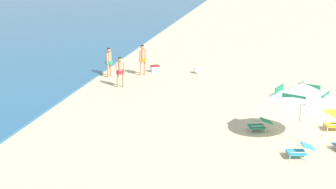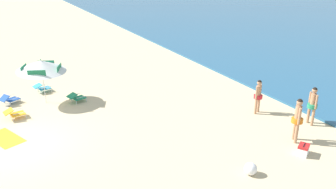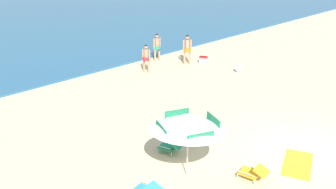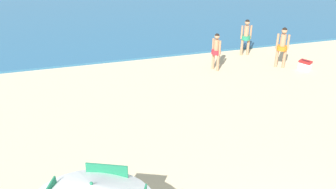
{
  "view_description": "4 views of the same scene",
  "coord_description": "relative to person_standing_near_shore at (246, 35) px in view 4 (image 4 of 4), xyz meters",
  "views": [
    {
      "loc": [
        -20.52,
        3.29,
        6.4
      ],
      "look_at": [
        -1.81,
        7.07,
        0.79
      ],
      "focal_mm": 48.53,
      "sensor_mm": 36.0,
      "label": 1
    },
    {
      "loc": [
        12.99,
        -0.04,
        6.59
      ],
      "look_at": [
        0.74,
        6.14,
        1.32
      ],
      "focal_mm": 36.51,
      "sensor_mm": 36.0,
      "label": 2
    },
    {
      "loc": [
        -11.64,
        -5.31,
        6.95
      ],
      "look_at": [
        -1.27,
        5.48,
        0.9
      ],
      "focal_mm": 40.76,
      "sensor_mm": 36.0,
      "label": 3
    },
    {
      "loc": [
        -4.14,
        -3.38,
        6.45
      ],
      "look_at": [
        -1.23,
        7.29,
        0.71
      ],
      "focal_mm": 39.75,
      "sensor_mm": 36.0,
      "label": 4
    }
  ],
  "objects": [
    {
      "name": "person_standing_beside",
      "position": [
        0.83,
        -1.77,
        0.05
      ],
      "size": [
        0.46,
        0.44,
        1.8
      ],
      "color": "tan",
      "rests_on": "ground"
    },
    {
      "name": "cooler_box",
      "position": [
        1.75,
        -2.28,
        -0.79
      ],
      "size": [
        0.56,
        0.6,
        0.43
      ],
      "color": "white",
      "rests_on": "ground"
    },
    {
      "name": "person_wading_in",
      "position": [
        -1.99,
        -1.28,
        -0.05
      ],
      "size": [
        0.4,
        0.45,
        1.63
      ],
      "color": "tan",
      "rests_on": "ground"
    },
    {
      "name": "person_standing_near_shore",
      "position": [
        0.0,
        0.0,
        0.0
      ],
      "size": [
        0.5,
        0.42,
        1.71
      ],
      "color": "tan",
      "rests_on": "ground"
    }
  ]
}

